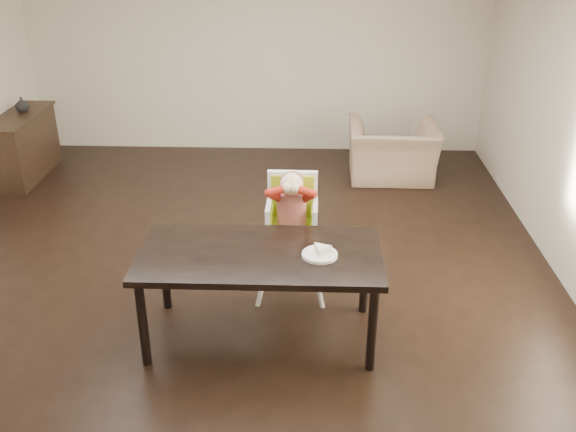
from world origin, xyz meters
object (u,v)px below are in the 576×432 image
high_chair (292,208)px  dining_table (260,261)px  sideboard (24,146)px  armchair (393,143)px

high_chair → dining_table: bearing=-106.0°
high_chair → sideboard: size_ratio=0.88×
sideboard → dining_table: bearing=-45.3°
high_chair → sideboard: 4.19m
armchair → high_chair: bearing=66.9°
high_chair → sideboard: bearing=144.4°
armchair → dining_table: bearing=68.4°
dining_table → high_chair: (0.21, 0.71, 0.11)m
high_chair → armchair: (1.15, 2.58, -0.32)m
dining_table → sideboard: bearing=134.7°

